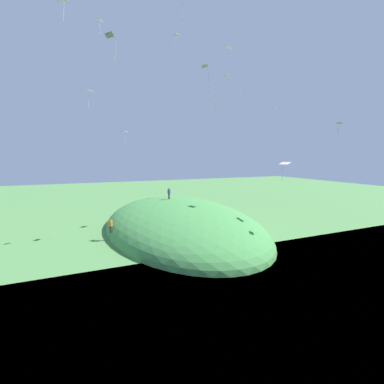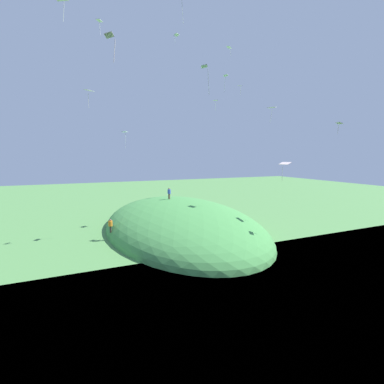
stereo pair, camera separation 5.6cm
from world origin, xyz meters
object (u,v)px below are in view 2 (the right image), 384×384
object	(u,v)px
kite_2	(176,35)
kite_4	(205,69)
person_on_hilltop	(110,224)
kite_8	(272,108)
kite_11	(99,22)
kite_1	(240,86)
kite_14	(229,48)
kite_13	(89,91)
kite_7	(285,164)
kite_9	(125,133)
person_with_child	(169,192)
kite_6	(215,101)
kite_10	(110,38)
kite_12	(339,124)
kite_0	(226,77)

from	to	relation	value
kite_2	kite_4	bearing A→B (deg)	170.90
person_on_hilltop	kite_4	distance (m)	20.05
kite_8	kite_11	size ratio (longest dim) A/B	1.01
kite_1	kite_4	size ratio (longest dim) A/B	0.65
kite_2	kite_8	world-z (taller)	kite_2
kite_4	kite_14	xyz separation A→B (m)	(15.43, -11.29, 8.63)
kite_13	person_on_hilltop	bearing A→B (deg)	-165.21
kite_7	kite_14	size ratio (longest dim) A/B	1.59
kite_9	kite_8	bearing A→B (deg)	-109.70
person_with_child	kite_6	xyz separation A→B (m)	(2.47, -8.49, 13.42)
person_with_child	person_on_hilltop	world-z (taller)	person_with_child
kite_8	kite_9	size ratio (longest dim) A/B	0.92
kite_9	kite_10	size ratio (longest dim) A/B	1.31
kite_12	kite_9	bearing A→B (deg)	53.98
kite_8	kite_10	xyz separation A→B (m)	(-10.89, 20.24, 0.68)
kite_2	kite_10	xyz separation A→B (m)	(-14.55, 9.28, -7.24)
person_on_hilltop	kite_8	size ratio (longest dim) A/B	0.90
kite_7	kite_2	bearing A→B (deg)	53.56
kite_4	kite_13	xyz separation A→B (m)	(17.57, 7.58, 1.41)
kite_1	kite_11	bearing A→B (deg)	95.83
kite_2	kite_6	bearing A→B (deg)	-51.60
kite_7	kite_12	distance (m)	6.51
person_with_child	kite_14	distance (m)	22.19
kite_12	kite_13	world-z (taller)	kite_13
kite_9	kite_14	distance (m)	19.86
kite_8	kite_6	bearing A→B (deg)	10.61
kite_10	person_with_child	bearing A→B (deg)	-26.93
kite_1	kite_6	bearing A→B (deg)	82.13
kite_4	kite_7	size ratio (longest dim) A/B	1.00
kite_10	kite_14	distance (m)	27.94
kite_2	kite_9	bearing A→B (deg)	68.01
kite_13	kite_14	bearing A→B (deg)	-96.47
kite_6	kite_8	xyz separation A→B (m)	(-10.75, -2.01, -2.62)
kite_10	kite_14	world-z (taller)	kite_14
kite_14	kite_11	bearing A→B (deg)	89.30
kite_4	kite_10	world-z (taller)	kite_4
person_on_hilltop	kite_7	bearing A→B (deg)	-91.35
kite_1	kite_2	xyz separation A→B (m)	(-6.54, 12.96, 2.85)
kite_8	person_on_hilltop	bearing A→B (deg)	75.95
kite_1	kite_11	world-z (taller)	kite_11
kite_13	kite_9	bearing A→B (deg)	-137.97
kite_0	kite_13	size ratio (longest dim) A/B	0.87
kite_2	kite_14	distance (m)	10.49
kite_7	kite_11	size ratio (longest dim) A/B	1.23
kite_9	kite_10	world-z (taller)	kite_10
person_with_child	kite_7	distance (m)	15.90
kite_0	kite_11	bearing A→B (deg)	65.17
kite_6	kite_1	bearing A→B (deg)	-97.87
kite_12	kite_14	xyz separation A→B (m)	(15.59, 3.62, 12.07)
kite_2	kite_7	bearing A→B (deg)	-126.44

